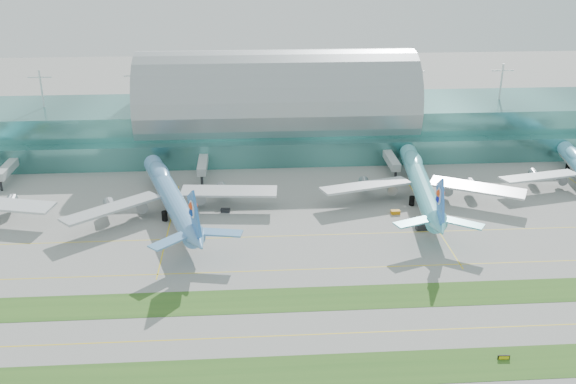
{
  "coord_description": "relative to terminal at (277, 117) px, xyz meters",
  "views": [
    {
      "loc": [
        -13.32,
        -144.29,
        92.66
      ],
      "look_at": [
        0.0,
        55.0,
        9.0
      ],
      "focal_mm": 40.0,
      "sensor_mm": 36.0,
      "label": 1
    }
  ],
  "objects": [
    {
      "name": "terminal",
      "position": [
        0.0,
        0.0,
        0.0
      ],
      "size": [
        340.0,
        69.1,
        36.0
      ],
      "color": "#3D7A75",
      "rests_on": "ground"
    },
    {
      "name": "grass_strip_far",
      "position": [
        -0.01,
        -126.79,
        -14.19
      ],
      "size": [
        420.0,
        12.0,
        0.08
      ],
      "primitive_type": "cube",
      "color": "#2D591E",
      "rests_on": "ground"
    },
    {
      "name": "gse_d",
      "position": [
        -21.52,
        -69.0,
        -13.55
      ],
      "size": [
        3.35,
        2.12,
        1.36
      ],
      "primitive_type": "cube",
      "rotation": [
        0.0,
        0.0,
        -0.16
      ],
      "color": "black",
      "rests_on": "ground"
    },
    {
      "name": "taxiway_sign_east",
      "position": [
        44.32,
        -155.46,
        -13.64
      ],
      "size": [
        2.83,
        0.48,
        1.19
      ],
      "rotation": [
        0.0,
        0.0,
        -0.05
      ],
      "color": "black",
      "rests_on": "ground"
    },
    {
      "name": "airliner_c",
      "position": [
        48.45,
        -62.9,
        -7.18
      ],
      "size": [
        72.7,
        82.99,
        22.84
      ],
      "rotation": [
        0.0,
        0.0,
        -0.11
      ],
      "color": "#5DC3CE",
      "rests_on": "ground"
    },
    {
      "name": "ground",
      "position": [
        -0.01,
        -128.79,
        -14.23
      ],
      "size": [
        700.0,
        700.0,
        0.0
      ],
      "primitive_type": "plane",
      "color": "gray",
      "rests_on": "ground"
    },
    {
      "name": "taxiline_d",
      "position": [
        -0.01,
        -88.79,
        -14.22
      ],
      "size": [
        420.0,
        0.35,
        0.01
      ],
      "primitive_type": "cube",
      "color": "yellow",
      "rests_on": "ground"
    },
    {
      "name": "grass_strip_near",
      "position": [
        -0.01,
        -156.79,
        -14.19
      ],
      "size": [
        420.0,
        12.0,
        0.08
      ],
      "primitive_type": "cube",
      "color": "#2D591E",
      "rests_on": "ground"
    },
    {
      "name": "taxiline_c",
      "position": [
        -0.01,
        -110.79,
        -14.22
      ],
      "size": [
        420.0,
        0.35,
        0.01
      ],
      "primitive_type": "cube",
      "color": "yellow",
      "rests_on": "ground"
    },
    {
      "name": "gse_e",
      "position": [
        37.23,
        -74.34,
        -13.57
      ],
      "size": [
        3.15,
        1.94,
        1.31
      ],
      "primitive_type": "cube",
      "rotation": [
        0.0,
        0.0,
        0.04
      ],
      "color": "orange",
      "rests_on": "ground"
    },
    {
      "name": "taxiline_b",
      "position": [
        -0.01,
        -142.79,
        -14.22
      ],
      "size": [
        420.0,
        0.35,
        0.01
      ],
      "primitive_type": "cube",
      "color": "yellow",
      "rests_on": "ground"
    },
    {
      "name": "gse_f",
      "position": [
        42.92,
        -87.35,
        -13.39
      ],
      "size": [
        3.76,
        2.25,
        1.67
      ],
      "primitive_type": "cube",
      "rotation": [
        0.0,
        0.0,
        0.09
      ],
      "color": "black",
      "rests_on": "ground"
    },
    {
      "name": "gse_c",
      "position": [
        -31.14,
        -82.98,
        -13.36
      ],
      "size": [
        3.93,
        2.76,
        1.73
      ],
      "primitive_type": "cube",
      "rotation": [
        0.0,
        0.0,
        -0.26
      ],
      "color": "black",
      "rests_on": "ground"
    },
    {
      "name": "airliner_b",
      "position": [
        -40.07,
        -68.83,
        -7.07
      ],
      "size": [
        70.94,
        82.27,
        23.19
      ],
      "rotation": [
        0.0,
        0.0,
        0.3
      ],
      "color": "#5C94CB",
      "rests_on": "ground"
    }
  ]
}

